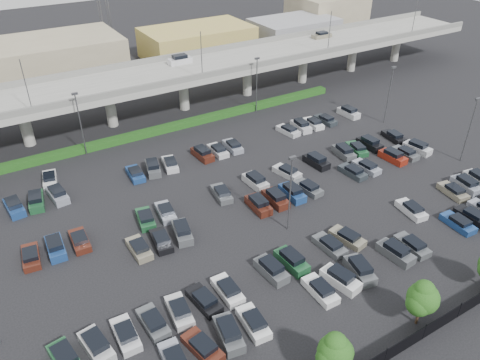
% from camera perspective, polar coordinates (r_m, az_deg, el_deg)
% --- Properties ---
extents(ground, '(280.00, 280.00, 0.00)m').
position_cam_1_polar(ground, '(63.79, 1.59, -2.18)').
color(ground, black).
extents(overpass, '(150.00, 13.00, 15.80)m').
position_cam_1_polar(overpass, '(86.31, -10.25, 12.06)').
color(overpass, gray).
rests_on(overpass, ground).
extents(hedge, '(66.00, 1.60, 1.10)m').
position_cam_1_polar(hedge, '(82.81, -7.80, 6.56)').
color(hedge, '#164113').
rests_on(hedge, ground).
extents(fence, '(70.00, 0.10, 2.00)m').
position_cam_1_polar(fence, '(48.14, 20.68, -17.50)').
color(fence, black).
rests_on(fence, ground).
extents(tree_row, '(65.07, 3.66, 5.94)m').
position_cam_1_polar(tree_row, '(47.26, 20.55, -13.94)').
color(tree_row, '#332316').
rests_on(tree_row, ground).
extents(parked_cars, '(62.79, 41.68, 1.67)m').
position_cam_1_polar(parked_cars, '(61.46, 3.91, -3.03)').
color(parked_cars, '#1D512D').
rests_on(parked_cars, ground).
extents(light_poles, '(66.90, 48.38, 10.30)m').
position_cam_1_polar(light_poles, '(60.15, -2.67, 2.49)').
color(light_poles, '#47474B').
rests_on(light_poles, ground).
extents(distant_buildings, '(138.00, 24.00, 9.00)m').
position_cam_1_polar(distant_buildings, '(118.08, -9.96, 15.93)').
color(distant_buildings, gray).
rests_on(distant_buildings, ground).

